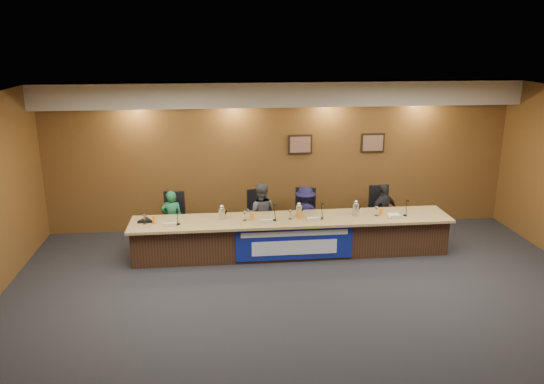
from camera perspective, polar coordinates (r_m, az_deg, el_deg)
The scene contains 40 objects.
floor at distance 8.30m, azimuth 4.48°, elevation -13.09°, with size 10.00×10.00×0.00m, color black.
ceiling at distance 7.28m, azimuth 5.05°, elevation 9.40°, with size 10.00×8.00×0.04m, color silver.
wall_back at distance 11.45m, azimuth 1.02°, elevation 3.90°, with size 10.00×0.04×3.20m, color brown.
soffit at distance 10.99m, azimuth 1.22°, elevation 10.50°, with size 10.00×0.50×0.50m, color beige.
dais_body at distance 10.30m, azimuth 2.09°, elevation -4.84°, with size 6.00×0.80×0.70m, color #3B2314.
dais_top at distance 10.12m, azimuth 2.16°, elevation -2.97°, with size 6.10×0.95×0.05m, color #9F834D.
banner at distance 9.90m, azimuth 2.44°, elevation -5.55°, with size 2.20×0.02×0.65m, color navy.
banner_text_upper at distance 9.82m, azimuth 2.46°, elevation -4.49°, with size 2.00×0.01×0.10m, color silver.
banner_text_lower at distance 9.92m, azimuth 2.44°, elevation -6.00°, with size 1.60×0.01×0.28m, color silver.
wall_photo_left at distance 11.43m, azimuth 3.04°, elevation 5.13°, with size 0.52×0.04×0.42m, color black.
wall_photo_right at distance 11.79m, azimuth 10.78°, elevation 5.21°, with size 0.52×0.04×0.42m, color black.
panelist_a at distance 10.72m, azimuth -10.70°, elevation -2.89°, with size 0.43×0.28×1.18m, color #1A6238.
panelist_b at distance 10.70m, azimuth -1.20°, elevation -2.36°, with size 0.62×0.48×1.28m, color #434548.
panelist_c at distance 10.83m, azimuth 3.57°, elevation -2.44°, with size 0.76×0.44×1.17m, color #141237.
panelist_d at distance 11.21m, azimuth 11.88°, elevation -2.09°, with size 0.69×0.29×1.18m, color black.
office_chair_a at distance 10.85m, azimuth -10.63°, elevation -3.26°, with size 0.48×0.48×0.08m, color black.
office_chair_b at distance 10.85m, azimuth -1.24°, elevation -2.98°, with size 0.48×0.48×0.08m, color black.
office_chair_c at distance 10.96m, azimuth 3.47°, elevation -2.80°, with size 0.48×0.48×0.08m, color black.
office_chair_d at distance 11.34m, azimuth 11.70°, elevation -2.46°, with size 0.48×0.48×0.08m, color black.
nameplate_a at distance 9.83m, azimuth -10.96°, elevation -3.44°, with size 0.24×0.06×0.09m, color white.
microphone_a at distance 9.92m, azimuth -10.05°, elevation -3.40°, with size 0.07×0.07×0.02m, color black.
juice_glass_a at distance 10.02m, azimuth -12.54°, elevation -2.96°, with size 0.06×0.06×0.15m, color orange.
water_glass_a at distance 10.04m, azimuth -13.55°, elevation -2.89°, with size 0.08×0.08×0.18m, color silver.
nameplate_b at distance 9.81m, azimuth -0.59°, elevation -3.15°, with size 0.24×0.06×0.09m, color white.
microphone_b at distance 9.98m, azimuth 0.26°, elevation -3.02°, with size 0.07×0.07×0.02m, color black.
juice_glass_b at distance 9.99m, azimuth -2.19°, elevation -2.62°, with size 0.06×0.06×0.15m, color orange.
water_glass_b at distance 9.97m, azimuth -2.96°, elevation -2.59°, with size 0.08×0.08×0.18m, color silver.
nameplate_c at distance 9.96m, azimuth 4.61°, elevation -2.90°, with size 0.24×0.06×0.09m, color white.
microphone_c at distance 10.12m, azimuth 5.33°, elevation -2.82°, with size 0.07×0.07×0.02m, color black.
juice_glass_c at distance 10.06m, azimuth 3.00°, elevation -2.50°, with size 0.06×0.06×0.15m, color orange.
water_glass_c at distance 10.02m, azimuth 1.97°, elevation -2.46°, with size 0.08×0.08×0.18m, color silver.
nameplate_d at distance 10.34m, azimuth 13.26°, elevation -2.58°, with size 0.24×0.06×0.09m, color white.
microphone_d at distance 10.56m, azimuth 14.11°, elevation -2.44°, with size 0.07×0.07×0.02m, color black.
juice_glass_d at distance 10.44m, azimuth 11.63°, elevation -2.12°, with size 0.06×0.06×0.15m, color orange.
water_glass_d at distance 10.40m, azimuth 11.16°, elevation -2.06°, with size 0.08×0.08×0.18m, color silver.
carafe_left at distance 10.07m, azimuth -5.40°, elevation -2.33°, with size 0.13×0.13×0.22m, color silver.
carafe_mid at distance 10.18m, azimuth 2.91°, elevation -2.06°, with size 0.12×0.12×0.22m, color silver.
carafe_right at distance 10.33m, azimuth 8.98°, elevation -1.88°, with size 0.12×0.12×0.25m, color silver.
speakerphone at distance 10.18m, azimuth -13.47°, elevation -3.01°, with size 0.32×0.32×0.05m, color black.
paper_stack at distance 10.52m, azimuth 13.13°, elevation -2.48°, with size 0.22×0.30×0.01m, color white.
Camera 1 is at (-1.40, -7.09, 4.08)m, focal length 35.00 mm.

